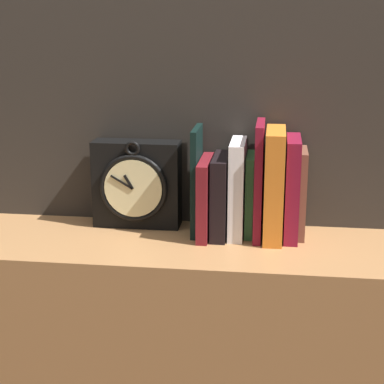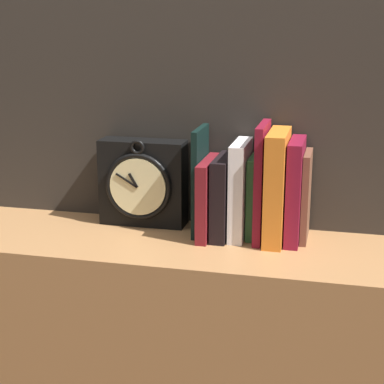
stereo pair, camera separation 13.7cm
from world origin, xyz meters
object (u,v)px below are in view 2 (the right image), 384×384
Objects in this scene: book_slot2_black at (223,197)px; book_slot5_maroon at (262,182)px; book_slot0_black at (201,181)px; book_slot6_orange at (277,187)px; book_slot4_green at (254,196)px; book_slot7_maroon at (295,191)px; book_slot1_maroon at (208,198)px; book_slot3_white at (240,190)px; book_slot8_brown at (306,196)px; clock at (143,183)px.

book_slot2_black is 0.09m from book_slot5_maroon.
book_slot0_black is 0.17m from book_slot6_orange.
book_slot6_orange reaches higher than book_slot4_green.
book_slot7_maroon is (0.04, 0.01, -0.01)m from book_slot6_orange.
book_slot1_maroon is 0.16m from book_slot6_orange.
book_slot1_maroon is 0.13m from book_slot5_maroon.
book_slot1_maroon is 0.19m from book_slot7_maroon.
book_slot8_brown is at bearing 5.16° from book_slot3_white.
book_slot0_black is 0.04m from book_slot1_maroon.
clock is 0.86× the size of book_slot6_orange.
book_slot0_black reaches higher than book_slot2_black.
book_slot1_maroon is at bearing -177.14° from book_slot7_maroon.
book_slot8_brown reaches higher than book_slot1_maroon.
book_slot7_maroon reaches higher than book_slot1_maroon.
book_slot5_maroon is at bearing -170.74° from book_slot8_brown.
clock is at bearing 170.80° from book_slot0_black.
book_slot1_maroon is 0.72× the size of book_slot6_orange.
book_slot1_maroon is at bearing -173.85° from book_slot8_brown.
book_slot4_green is at bearing 3.17° from book_slot0_black.
book_slot2_black is (0.20, -0.03, -0.01)m from clock.
book_slot1_maroon is (0.17, -0.04, -0.01)m from clock.
book_slot0_black is 0.24m from book_slot8_brown.
book_slot8_brown is (0.18, 0.02, 0.01)m from book_slot2_black.
book_slot7_maroon reaches higher than book_slot3_white.
book_slot0_black is at bearing -178.25° from book_slot8_brown.
book_slot4_green is (0.03, 0.01, -0.02)m from book_slot3_white.
book_slot8_brown is (0.02, 0.01, -0.01)m from book_slot7_maroon.
clock reaches higher than book_slot8_brown.
book_slot0_black is 0.14m from book_slot5_maroon.
book_slot2_black is 0.70× the size of book_slot5_maroon.
clock is 0.98× the size of book_slot3_white.
book_slot6_orange reaches higher than clock.
book_slot6_orange reaches higher than book_slot8_brown.
book_slot7_maroon is (0.36, -0.03, 0.01)m from clock.
book_slot5_maroon is at bearing -6.52° from clock.
book_slot7_maroon reaches higher than book_slot4_green.
book_slot0_black is at bearing -176.83° from book_slot4_green.
book_slot6_orange is at bearing -160.79° from book_slot8_brown.
book_slot3_white is (0.07, 0.01, 0.02)m from book_slot1_maroon.
book_slot4_green is at bearing -3.72° from clock.
clock is at bearing 176.28° from book_slot4_green.
book_slot0_black is at bearing 176.23° from book_slot3_white.
book_slot7_maroon is at bearing -0.29° from book_slot3_white.
clock is 1.15× the size of book_slot4_green.
book_slot2_black is at bearing -174.42° from book_slot8_brown.
book_slot8_brown is at bearing 19.21° from book_slot6_orange.
book_slot0_black is at bearing -9.20° from clock.
book_slot3_white is at bearing 173.80° from book_slot6_orange.
book_slot1_maroon is 0.89× the size of book_slot8_brown.
book_slot1_maroon is 0.10m from book_slot4_green.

